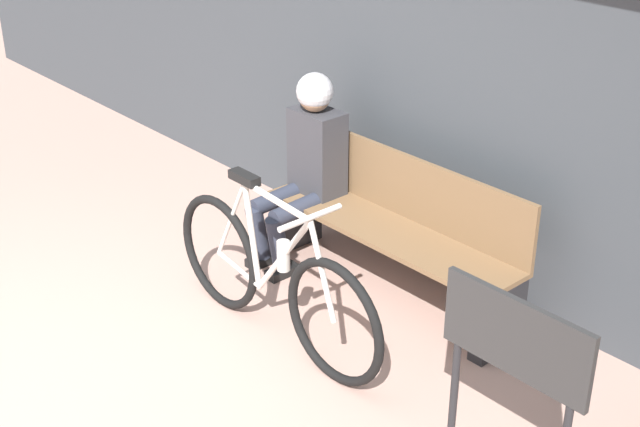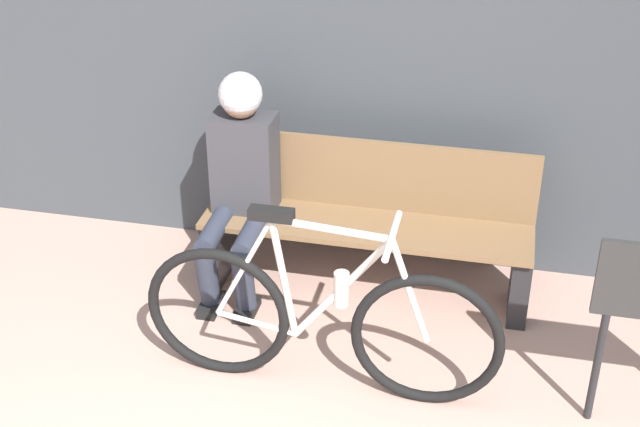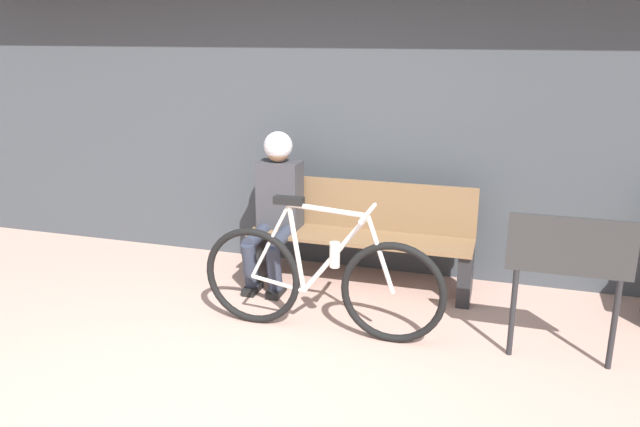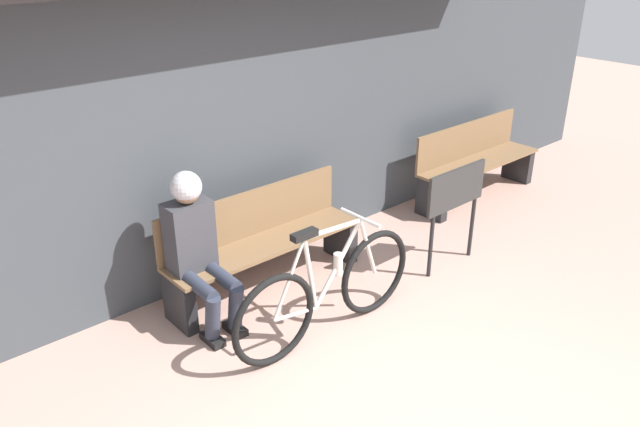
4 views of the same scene
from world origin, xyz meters
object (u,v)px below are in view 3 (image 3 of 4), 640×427
Objects in this scene: bicycle at (320,280)px; signboard at (569,258)px; person_seated at (276,198)px; park_bench_near at (361,238)px.

signboard is (1.54, 0.05, 0.30)m from bicycle.
person_seated is at bearing 161.30° from signboard.
signboard is (2.15, -0.73, -0.02)m from person_seated.
bicycle is 1.04m from person_seated.
park_bench_near is 1.89× the size of signboard.
bicycle is at bearing -51.92° from person_seated.
park_bench_near is 1.44× the size of person_seated.
person_seated reaches higher than bicycle.
bicycle is 1.38× the size of person_seated.
bicycle reaches higher than signboard.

